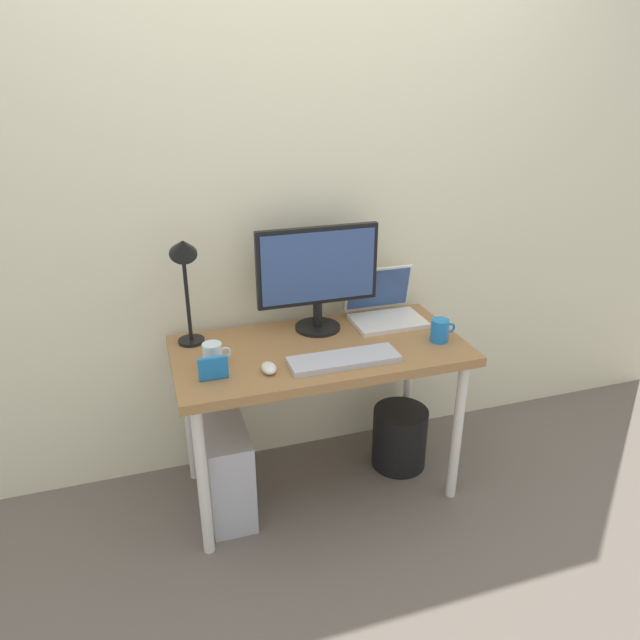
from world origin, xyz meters
TOP-DOWN VIEW (x-y plane):
  - ground_plane at (0.00, 0.00)m, footprint 6.00×6.00m
  - back_wall at (0.00, 0.36)m, footprint 4.40×0.04m
  - desk at (0.00, 0.00)m, footprint 1.21×0.61m
  - monitor at (0.04, 0.17)m, footprint 0.53×0.20m
  - laptop at (0.37, 0.19)m, footprint 0.32×0.26m
  - desk_lamp at (-0.51, 0.17)m, footprint 0.11×0.16m
  - keyboard at (0.05, -0.16)m, footprint 0.44×0.14m
  - mouse at (-0.25, -0.15)m, footprint 0.06×0.09m
  - coffee_mug at (0.50, -0.10)m, footprint 0.11×0.08m
  - glass_cup at (-0.45, -0.04)m, footprint 0.11×0.08m
  - photo_frame at (-0.46, -0.15)m, footprint 0.11×0.02m
  - computer_tower at (-0.43, -0.03)m, footprint 0.18×0.36m
  - wastebasket at (0.42, 0.04)m, footprint 0.26×0.26m

SIDE VIEW (x-z plane):
  - ground_plane at x=0.00m, z-range 0.00..0.00m
  - wastebasket at x=0.42m, z-range 0.00..0.30m
  - computer_tower at x=-0.43m, z-range 0.00..0.42m
  - desk at x=0.00m, z-range 0.29..1.01m
  - keyboard at x=0.05m, z-range 0.72..0.75m
  - mouse at x=-0.25m, z-range 0.72..0.76m
  - photo_frame at x=-0.46m, z-range 0.72..0.81m
  - coffee_mug at x=0.50m, z-range 0.72..0.82m
  - glass_cup at x=-0.45m, z-range 0.72..0.82m
  - laptop at x=0.37m, z-range 0.66..0.89m
  - monitor at x=0.04m, z-range 0.75..1.22m
  - desk_lamp at x=-0.51m, z-range 0.83..1.32m
  - back_wall at x=0.00m, z-range 0.00..2.60m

